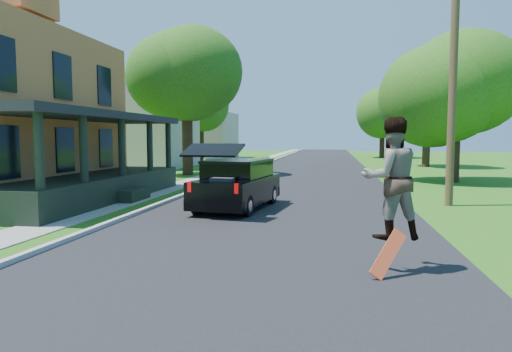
% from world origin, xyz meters
% --- Properties ---
extents(ground, '(140.00, 140.00, 0.00)m').
position_xyz_m(ground, '(0.00, 0.00, 0.00)').
color(ground, '#276213').
rests_on(ground, ground).
extents(street, '(8.00, 120.00, 0.02)m').
position_xyz_m(street, '(0.00, 20.00, 0.00)').
color(street, black).
rests_on(street, ground).
extents(curb, '(0.15, 120.00, 0.12)m').
position_xyz_m(curb, '(-4.05, 20.00, 0.00)').
color(curb, '#A0A09B').
rests_on(curb, ground).
extents(sidewalk, '(1.30, 120.00, 0.03)m').
position_xyz_m(sidewalk, '(-5.60, 20.00, 0.00)').
color(sidewalk, gray).
rests_on(sidewalk, ground).
extents(front_walk, '(6.50, 1.20, 0.03)m').
position_xyz_m(front_walk, '(-9.50, 6.00, 0.00)').
color(front_walk, gray).
rests_on(front_walk, ground).
extents(neighbor_house_mid, '(12.78, 12.78, 8.30)m').
position_xyz_m(neighbor_house_mid, '(-13.50, 24.00, 4.19)').
color(neighbor_house_mid, '#B1AA9C').
rests_on(neighbor_house_mid, ground).
extents(neighbor_house_far, '(12.78, 12.78, 8.30)m').
position_xyz_m(neighbor_house_far, '(-13.50, 40.00, 4.19)').
color(neighbor_house_far, '#B1AA9C').
rests_on(neighbor_house_far, ground).
extents(black_suv, '(2.22, 4.63, 2.08)m').
position_xyz_m(black_suv, '(-1.40, 4.84, 0.79)').
color(black_suv, black).
rests_on(black_suv, ground).
extents(skateboarder, '(1.16, 1.02, 2.04)m').
position_xyz_m(skateboarder, '(2.50, -1.24, 1.56)').
color(skateboarder, black).
rests_on(skateboarder, ground).
extents(skateboard, '(0.62, 0.46, 0.77)m').
position_xyz_m(skateboard, '(2.42, -1.72, 0.36)').
color(skateboard, '#BB3410').
rests_on(skateboard, ground).
extents(tree_left_mid, '(7.10, 7.17, 9.83)m').
position_xyz_m(tree_left_mid, '(-7.12, 17.34, 6.42)').
color(tree_left_mid, black).
rests_on(tree_left_mid, ground).
extents(tree_left_far, '(6.48, 6.62, 8.01)m').
position_xyz_m(tree_left_far, '(-10.75, 32.62, 5.24)').
color(tree_left_far, black).
rests_on(tree_left_far, ground).
extents(tree_right_near, '(7.12, 6.82, 8.12)m').
position_xyz_m(tree_right_near, '(7.49, 15.26, 5.14)').
color(tree_right_near, black).
rests_on(tree_right_near, ground).
extents(tree_right_mid, '(5.38, 5.20, 8.79)m').
position_xyz_m(tree_right_mid, '(8.59, 27.82, 5.96)').
color(tree_right_mid, black).
rests_on(tree_right_mid, ground).
extents(tree_right_far, '(5.60, 5.37, 7.72)m').
position_xyz_m(tree_right_far, '(6.98, 44.40, 4.93)').
color(tree_right_far, black).
rests_on(tree_right_far, ground).
extents(utility_pole_near, '(1.56, 0.28, 8.73)m').
position_xyz_m(utility_pole_near, '(5.34, 6.71, 4.50)').
color(utility_pole_near, '#3E2A1C').
rests_on(utility_pole_near, ground).
extents(utility_pole_far, '(1.42, 0.24, 8.47)m').
position_xyz_m(utility_pole_far, '(7.00, 36.94, 4.36)').
color(utility_pole_far, '#3E2A1C').
rests_on(utility_pole_far, ground).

